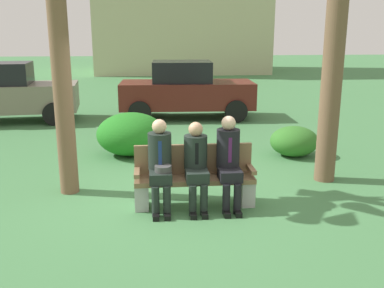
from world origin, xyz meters
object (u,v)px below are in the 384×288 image
object	(u,v)px
park_bench	(194,178)
parked_car_near	(5,93)
seated_man_middle	(196,161)
seated_man_right	(229,157)
shrub_mid_lawn	(294,141)
shrub_near_bench	(131,134)
seated_man_left	(160,161)
parked_car_far	(186,90)

from	to	relation	value
park_bench	parked_car_near	size ratio (longest dim) A/B	0.44
seated_man_middle	seated_man_right	bearing A→B (deg)	0.93
shrub_mid_lawn	shrub_near_bench	bearing A→B (deg)	173.05
seated_man_middle	parked_car_near	world-z (taller)	parked_car_near
seated_man_right	shrub_mid_lawn	size ratio (longest dim) A/B	1.35
seated_man_left	seated_man_middle	world-z (taller)	seated_man_left
seated_man_left	seated_man_right	distance (m)	1.00
park_bench	seated_man_middle	distance (m)	0.32
seated_man_left	seated_man_right	world-z (taller)	seated_man_right
park_bench	shrub_mid_lawn	size ratio (longest dim) A/B	1.77
seated_man_middle	seated_man_right	xyz separation A→B (m)	(0.48, 0.01, 0.04)
seated_man_middle	parked_car_far	distance (m)	6.90
park_bench	seated_man_middle	bearing A→B (deg)	-82.96
parked_car_near	parked_car_far	size ratio (longest dim) A/B	1.02
seated_man_left	shrub_mid_lawn	bearing A→B (deg)	41.93
seated_man_left	parked_car_near	distance (m)	7.98
shrub_mid_lawn	park_bench	bearing A→B (deg)	-133.95
park_bench	seated_man_right	world-z (taller)	seated_man_right
seated_man_right	parked_car_far	size ratio (longest dim) A/B	0.34
park_bench	seated_man_left	xyz separation A→B (m)	(-0.50, -0.13, 0.32)
shrub_near_bench	parked_car_near	size ratio (longest dim) A/B	0.36
parked_car_near	park_bench	bearing A→B (deg)	-54.70
park_bench	parked_car_near	bearing A→B (deg)	125.30
seated_man_left	shrub_mid_lawn	distance (m)	3.85
seated_man_middle	parked_car_near	bearing A→B (deg)	124.88
seated_man_left	seated_man_middle	bearing A→B (deg)	0.08
shrub_near_bench	parked_car_near	distance (m)	5.31
park_bench	shrub_mid_lawn	bearing A→B (deg)	46.05
seated_man_right	shrub_near_bench	distance (m)	3.35
park_bench	shrub_near_bench	xyz separation A→B (m)	(-1.04, 2.84, 0.03)
seated_man_right	shrub_near_bench	world-z (taller)	seated_man_right
park_bench	seated_man_middle	xyz separation A→B (m)	(0.02, -0.13, 0.30)
seated_man_middle	parked_car_far	bearing A→B (deg)	86.47
parked_car_far	park_bench	bearing A→B (deg)	-93.73
shrub_near_bench	shrub_mid_lawn	world-z (taller)	shrub_near_bench
shrub_near_bench	park_bench	bearing A→B (deg)	-69.89
park_bench	seated_man_left	distance (m)	0.61
seated_man_right	shrub_mid_lawn	bearing A→B (deg)	54.07
seated_man_left	park_bench	bearing A→B (deg)	14.17
park_bench	shrub_mid_lawn	xyz separation A→B (m)	(2.34, 2.43, -0.10)
park_bench	shrub_near_bench	size ratio (longest dim) A/B	1.23
shrub_mid_lawn	seated_man_right	bearing A→B (deg)	-125.93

